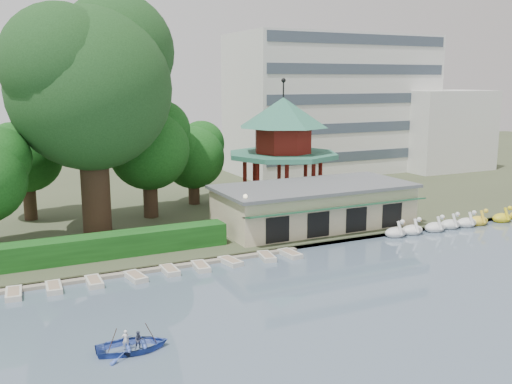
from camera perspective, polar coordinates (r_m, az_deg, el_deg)
ground_plane at (r=32.09m, az=11.12°, el=-14.82°), size 220.00×220.00×0.00m
shore at (r=78.17m, az=-12.20°, el=0.76°), size 220.00×70.00×0.40m
embankment at (r=46.01m, az=-1.88°, el=-6.30°), size 220.00×0.60×0.30m
dock at (r=42.79m, az=-16.85°, el=-8.19°), size 34.00×1.60×0.24m
boathouse at (r=53.96m, az=5.84°, el=-1.30°), size 18.60×9.39×3.90m
pavilion at (r=62.72m, az=2.71°, el=5.22°), size 12.40×12.40×13.50m
office_building at (r=87.85m, az=9.42°, el=8.25°), size 38.00×18.00×20.00m
hedge at (r=45.28m, az=-21.36°, el=-5.85°), size 30.00×2.00×1.80m
lamp_post at (r=47.27m, az=-1.07°, el=-1.81°), size 0.36×0.36×4.28m
big_tree at (r=51.89m, az=-16.16°, el=11.04°), size 15.38×14.33×21.30m
small_trees at (r=55.55m, az=-18.75°, el=3.12°), size 39.87×17.02×11.59m
swan_boats at (r=58.17m, az=19.65°, el=-2.98°), size 17.89×2.04×1.92m
moored_rowboats at (r=41.57m, az=-15.72°, el=-8.61°), size 31.83×2.74×0.36m
rowboat_with_passengers at (r=31.42m, az=-12.26°, el=-14.35°), size 5.61×4.27×2.01m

